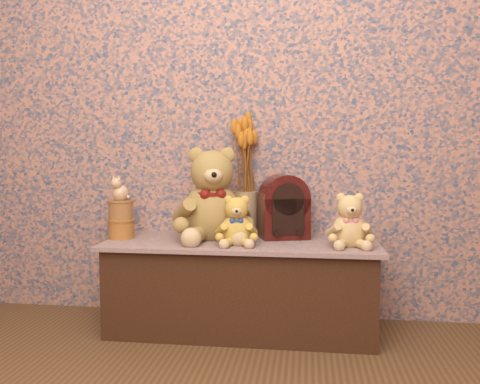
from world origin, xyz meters
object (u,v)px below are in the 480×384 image
at_px(teddy_large, 212,190).
at_px(cat_figurine, 121,188).
at_px(ceramic_vase, 245,213).
at_px(teddy_medium, 237,218).
at_px(teddy_small, 349,218).
at_px(biscuit_tin_lower, 121,229).
at_px(cathedral_radio, 284,206).

relative_size(teddy_large, cat_figurine, 3.80).
bearing_deg(ceramic_vase, teddy_large, -133.09).
height_order(teddy_medium, cat_figurine, cat_figurine).
bearing_deg(ceramic_vase, teddy_small, -27.66).
xyz_separation_m(teddy_medium, ceramic_vase, (0.00, 0.29, -0.01)).
xyz_separation_m(teddy_medium, biscuit_tin_lower, (-0.59, 0.09, -0.08)).
height_order(cathedral_radio, biscuit_tin_lower, cathedral_radio).
height_order(ceramic_vase, biscuit_tin_lower, ceramic_vase).
bearing_deg(ceramic_vase, teddy_medium, -90.31).
bearing_deg(ceramic_vase, cat_figurine, -161.13).
bearing_deg(teddy_large, cat_figurine, 171.14).
relative_size(teddy_small, cathedral_radio, 0.82).
height_order(teddy_large, cathedral_radio, teddy_large).
distance_m(teddy_medium, biscuit_tin_lower, 0.60).
distance_m(teddy_small, cathedral_radio, 0.35).
height_order(teddy_small, cathedral_radio, cathedral_radio).
bearing_deg(biscuit_tin_lower, ceramic_vase, 18.87).
bearing_deg(cathedral_radio, teddy_medium, -153.23).
height_order(teddy_small, cat_figurine, cat_figurine).
xyz_separation_m(teddy_medium, teddy_small, (0.51, 0.03, 0.01)).
relative_size(teddy_medium, cat_figurine, 1.92).
height_order(teddy_large, ceramic_vase, teddy_large).
xyz_separation_m(teddy_small, ceramic_vase, (-0.51, 0.27, -0.02)).
xyz_separation_m(cathedral_radio, cat_figurine, (-0.80, -0.11, 0.09)).
distance_m(teddy_small, cat_figurine, 1.11).
bearing_deg(teddy_small, ceramic_vase, 147.80).
distance_m(ceramic_vase, cat_figurine, 0.64).
height_order(teddy_small, ceramic_vase, teddy_small).
bearing_deg(teddy_medium, biscuit_tin_lower, 162.95).
bearing_deg(teddy_large, biscuit_tin_lower, 171.14).
bearing_deg(teddy_small, teddy_medium, 178.38).
xyz_separation_m(ceramic_vase, biscuit_tin_lower, (-0.59, -0.20, -0.07)).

